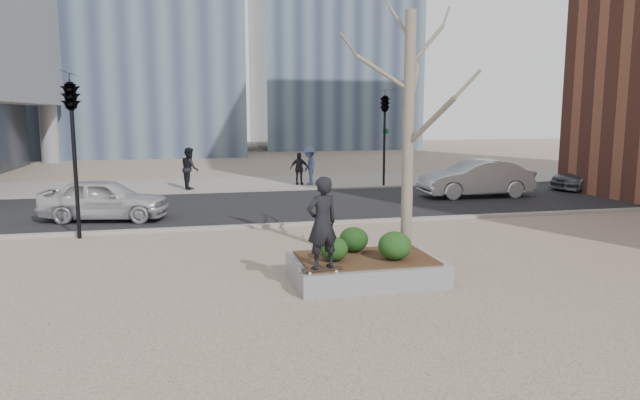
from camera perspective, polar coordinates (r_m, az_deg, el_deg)
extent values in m
plane|color=tan|center=(11.70, -0.20, -8.32)|extent=(120.00, 120.00, 0.00)
cube|color=black|center=(21.34, -6.13, -0.60)|extent=(60.00, 8.00, 0.02)
cube|color=gray|center=(28.23, -7.83, 1.62)|extent=(60.00, 6.00, 0.02)
cube|color=gray|center=(11.89, 4.54, -6.94)|extent=(3.00, 2.00, 0.45)
cube|color=#382314|center=(11.83, 4.56, -5.80)|extent=(2.70, 1.70, 0.04)
ellipsoid|color=#183711|center=(11.44, 1.40, -4.91)|extent=(0.57, 0.57, 0.48)
ellipsoid|color=black|center=(12.20, 3.39, -3.96)|extent=(0.62, 0.62, 0.53)
ellipsoid|color=black|center=(11.62, 7.49, -4.55)|extent=(0.67, 0.67, 0.57)
imported|color=black|center=(10.60, 0.21, -2.32)|extent=(0.73, 0.59, 1.75)
imported|color=silver|center=(19.54, -20.74, 0.07)|extent=(4.20, 2.33, 1.35)
imported|color=#ACB1B5|center=(24.33, 15.32, 2.10)|extent=(4.63, 1.69, 1.51)
imported|color=#575A64|center=(28.65, 25.66, 2.19)|extent=(4.44, 2.44, 1.22)
imported|color=black|center=(26.54, -12.89, 3.12)|extent=(0.84, 1.01, 1.89)
imported|color=#485682|center=(27.50, -1.07, 3.44)|extent=(0.75, 1.21, 1.82)
imported|color=black|center=(27.43, -2.06, 3.15)|extent=(0.99, 0.70, 1.56)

